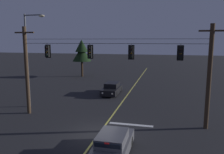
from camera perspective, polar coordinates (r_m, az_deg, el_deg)
name	(u,v)px	position (r m, az deg, el deg)	size (l,w,h in m)	color
ground_plane	(98,135)	(15.96, -3.53, -14.48)	(180.00, 180.00, 0.00)	black
lane_centre_stripe	(123,101)	(24.24, 2.81, -6.09)	(0.14, 60.00, 0.01)	#D1C64C
stop_bar_paint	(131,125)	(17.75, 4.85, -11.97)	(3.40, 0.36, 0.01)	silver
signal_span_assembly	(109,72)	(17.69, -0.77, 1.21)	(16.57, 0.32, 7.59)	#38281C
traffic_light_leftmost	(47,51)	(19.53, -16.17, 6.31)	(0.48, 0.41, 1.22)	black
traffic_light_left_inner	(90,52)	(17.97, -5.69, 6.40)	(0.48, 0.41, 1.22)	black
traffic_light_centre	(131,52)	(17.17, 4.85, 6.27)	(0.48, 0.41, 1.22)	black
traffic_light_right_inner	(180,53)	(16.99, 17.03, 5.87)	(0.48, 0.41, 1.22)	black
car_waiting_near_lane	(113,145)	(13.05, 0.15, -17.00)	(1.80, 4.33, 1.39)	#4C4C51
car_oncoming_lead	(112,89)	(27.15, -0.03, -3.00)	(1.80, 4.42, 1.39)	black
street_lamp_corner	(30,53)	(22.63, -20.25, 5.73)	(2.11, 0.30, 8.84)	#4C4F54
tree_verge_far	(82,52)	(40.35, -7.71, 6.43)	(3.31, 3.31, 6.58)	#332316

